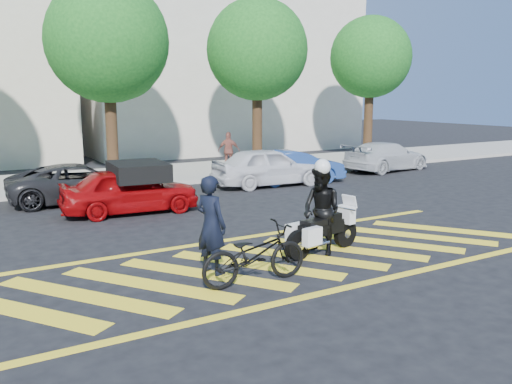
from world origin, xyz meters
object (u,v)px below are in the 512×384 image
red_convertible (130,190)px  police_motorcycle (322,231)px  parked_mid_right (268,167)px  bicycle (254,254)px  parked_far_right (386,156)px  officer_moto (321,211)px  parked_mid_left (80,183)px  officer_bike (211,225)px  parked_right (295,167)px

red_convertible → police_motorcycle: bearing=-154.6°
parked_mid_right → bicycle: bearing=151.2°
police_motorcycle → parked_far_right: (10.05, 8.60, 0.13)m
bicycle → officer_moto: 2.32m
bicycle → red_convertible: (-0.12, 6.76, 0.12)m
officer_moto → parked_mid_left: 8.81m
officer_moto → parked_far_right: 13.24m
red_convertible → parked_mid_left: 2.50m
officer_bike → parked_mid_right: (6.07, 7.82, -0.22)m
red_convertible → parked_right: red_convertible is taller
police_motorcycle → parked_far_right: size_ratio=0.48×
red_convertible → parked_right: size_ratio=1.02×
police_motorcycle → officer_moto: (-0.01, 0.01, 0.43)m
officer_moto → parked_mid_right: size_ratio=0.45×
bicycle → parked_far_right: 15.42m
bicycle → parked_far_right: bearing=-50.5°
parked_right → parked_mid_left: bearing=93.2°
bicycle → red_convertible: bearing=2.7°
officer_bike → police_motorcycle: (2.55, -0.02, -0.43)m
police_motorcycle → red_convertible: red_convertible is taller
bicycle → parked_mid_right: 10.37m
parked_mid_left → parked_right: bearing=-89.8°
parked_mid_left → police_motorcycle: bearing=-156.2°
bicycle → police_motorcycle: bearing=-66.5°
police_motorcycle → parked_right: (4.69, 7.83, 0.12)m
red_convertible → officer_moto: bearing=-154.7°
parked_far_right → officer_moto: bearing=122.9°
officer_moto → parked_mid_right: 8.59m
bicycle → officer_bike: bearing=27.4°
officer_moto → red_convertible: (-2.24, 5.89, -0.28)m
officer_bike → parked_right: 10.66m
red_convertible → officer_bike: bearing=-178.4°
police_motorcycle → parked_mid_right: 8.59m
parked_far_right → bicycle: bearing=120.2°
police_motorcycle → officer_bike: bearing=169.1°
officer_moto → parked_far_right: bearing=120.0°
bicycle → parked_mid_right: size_ratio=0.49×
parked_mid_right → police_motorcycle: bearing=160.0°
police_motorcycle → officer_moto: 0.43m
parked_right → officer_bike: bearing=143.5°
parked_mid_left → bicycle: bearing=-170.7°
parked_right → parked_far_right: (5.36, 0.77, 0.01)m
bicycle → red_convertible: red_convertible is taller
parked_mid_left → parked_mid_right: (6.61, -0.42, 0.11)m
officer_moto → red_convertible: officer_moto is taller
officer_bike → parked_far_right: (12.60, 8.59, -0.30)m
parked_mid_left → officer_bike: bearing=-173.0°
officer_bike → parked_mid_left: officer_bike is taller
parked_mid_left → parked_far_right: (13.14, 0.35, 0.03)m
police_motorcycle → parked_mid_right: (3.52, 7.83, 0.21)m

